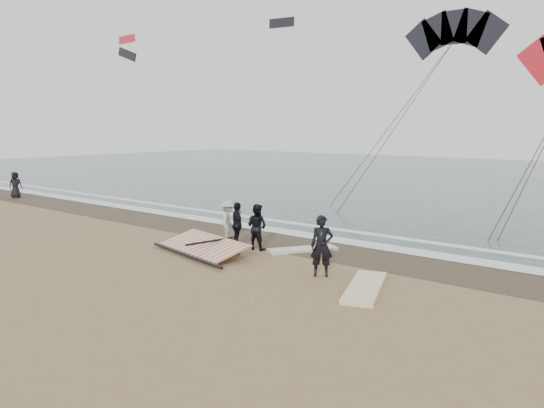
{
  "coord_description": "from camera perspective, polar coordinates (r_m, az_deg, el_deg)",
  "views": [
    {
      "loc": [
        9.7,
        -10.18,
        4.07
      ],
      "look_at": [
        -0.96,
        3.0,
        1.6
      ],
      "focal_mm": 35.0,
      "sensor_mm": 36.0,
      "label": 1
    }
  ],
  "objects": [
    {
      "name": "foam_near",
      "position": [
        19.21,
        7.7,
        -3.94
      ],
      "size": [
        120.0,
        0.9,
        0.01
      ],
      "primitive_type": "cube",
      "color": "white",
      "rests_on": "sea"
    },
    {
      "name": "board_cream",
      "position": [
        17.63,
        3.27,
        -4.9
      ],
      "size": [
        1.8,
        2.29,
        0.1
      ],
      "primitive_type": "cube",
      "rotation": [
        0.0,
        0.0,
        -0.58
      ],
      "color": "beige",
      "rests_on": "ground"
    },
    {
      "name": "sea",
      "position": [
        44.44,
        26.19,
        2.2
      ],
      "size": [
        120.0,
        54.0,
        0.02
      ],
      "primitive_type": "cube",
      "color": "#233838",
      "rests_on": "ground"
    },
    {
      "name": "distant_kites",
      "position": [
        61.19,
        -10.59,
        17.01
      ],
      "size": [
        25.03,
        6.12,
        4.0
      ],
      "color": "red",
      "rests_on": "ground"
    },
    {
      "name": "board_white",
      "position": [
        13.75,
        9.97,
        -8.81
      ],
      "size": [
        1.71,
        2.88,
        0.11
      ],
      "primitive_type": "cube",
      "rotation": [
        0.0,
        0.0,
        0.36
      ],
      "color": "white",
      "rests_on": "ground"
    },
    {
      "name": "wet_sand",
      "position": [
        18.06,
        5.38,
        -4.75
      ],
      "size": [
        120.0,
        2.8,
        0.01
      ],
      "primitive_type": "cube",
      "color": "#4C3D2B",
      "rests_on": "ground"
    },
    {
      "name": "foam_far",
      "position": [
        20.65,
        10.16,
        -3.13
      ],
      "size": [
        120.0,
        0.45,
        0.01
      ],
      "primitive_type": "cube",
      "color": "white",
      "rests_on": "sea"
    },
    {
      "name": "man_main",
      "position": [
        14.58,
        5.38,
        -4.51
      ],
      "size": [
        0.74,
        0.69,
        1.7
      ],
      "primitive_type": "imported",
      "rotation": [
        0.0,
        0.0,
        0.61
      ],
      "color": "black",
      "rests_on": "ground"
    },
    {
      "name": "kite_dark",
      "position": [
        35.36,
        18.94,
        16.68
      ],
      "size": [
        6.95,
        5.86,
        14.74
      ],
      "color": "black",
      "rests_on": "ground"
    },
    {
      "name": "ground",
      "position": [
        14.64,
        -4.52,
        -7.88
      ],
      "size": [
        120.0,
        120.0,
        0.0
      ],
      "primitive_type": "plane",
      "color": "#8C704C",
      "rests_on": "ground"
    },
    {
      "name": "sail_rig",
      "position": [
        17.48,
        -7.21,
        -4.59
      ],
      "size": [
        4.0,
        2.36,
        0.49
      ],
      "color": "black",
      "rests_on": "ground"
    },
    {
      "name": "trio_cluster",
      "position": [
        18.18,
        -3.5,
        -2.17
      ],
      "size": [
        2.33,
        1.28,
        1.56
      ],
      "color": "black",
      "rests_on": "ground"
    }
  ]
}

